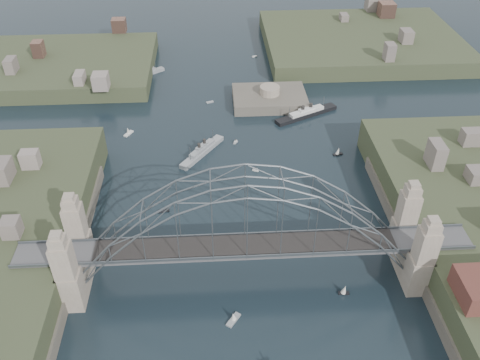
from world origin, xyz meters
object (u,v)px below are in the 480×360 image
fort_island (269,104)px  naval_cruiser_far (145,74)px  bridge (246,230)px  ocean_liner (306,114)px  naval_cruiser_near (202,151)px

fort_island → naval_cruiser_far: fort_island is taller
bridge → naval_cruiser_far: (-27.41, 91.36, -11.59)m
naval_cruiser_far → fort_island: bearing=-28.5°
fort_island → ocean_liner: size_ratio=1.14×
naval_cruiser_far → ocean_liner: bearing=-31.4°
fort_island → naval_cruiser_far: bearing=151.5°
bridge → naval_cruiser_far: bearing=106.7°
ocean_liner → naval_cruiser_near: bearing=-149.3°
naval_cruiser_near → ocean_liner: (30.29, 17.99, -0.01)m
bridge → naval_cruiser_near: (-8.39, 43.31, -11.54)m
fort_island → bridge: bearing=-99.7°
naval_cruiser_near → naval_cruiser_far: size_ratio=1.22×
bridge → ocean_liner: (21.90, 61.30, -11.55)m
naval_cruiser_near → naval_cruiser_far: 51.68m
bridge → naval_cruiser_near: bridge is taller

